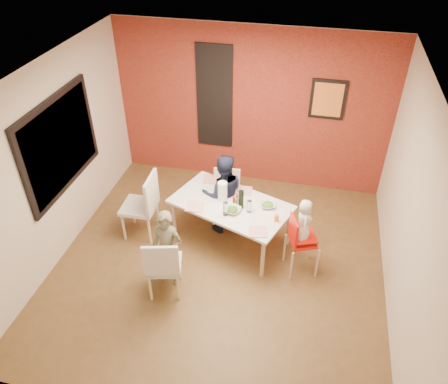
% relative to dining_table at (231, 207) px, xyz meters
% --- Properties ---
extents(ground, '(4.50, 4.50, 0.00)m').
position_rel_dining_table_xyz_m(ground, '(-0.04, -0.54, -0.63)').
color(ground, brown).
rests_on(ground, ground).
extents(ceiling, '(4.50, 4.50, 0.02)m').
position_rel_dining_table_xyz_m(ceiling, '(-0.04, -0.54, 2.07)').
color(ceiling, silver).
rests_on(ceiling, wall_back).
extents(wall_back, '(4.50, 0.02, 2.70)m').
position_rel_dining_table_xyz_m(wall_back, '(-0.04, 1.71, 0.72)').
color(wall_back, beige).
rests_on(wall_back, ground).
extents(wall_front, '(4.50, 0.02, 2.70)m').
position_rel_dining_table_xyz_m(wall_front, '(-0.04, -2.79, 0.72)').
color(wall_front, beige).
rests_on(wall_front, ground).
extents(wall_left, '(0.02, 4.50, 2.70)m').
position_rel_dining_table_xyz_m(wall_left, '(-2.29, -0.54, 0.72)').
color(wall_left, beige).
rests_on(wall_left, ground).
extents(wall_right, '(0.02, 4.50, 2.70)m').
position_rel_dining_table_xyz_m(wall_right, '(2.21, -0.54, 0.72)').
color(wall_right, beige).
rests_on(wall_right, ground).
extents(brick_accent_wall, '(4.50, 0.02, 2.70)m').
position_rel_dining_table_xyz_m(brick_accent_wall, '(-0.04, 1.69, 0.72)').
color(brick_accent_wall, maroon).
rests_on(brick_accent_wall, ground).
extents(picture_window_frame, '(0.05, 1.70, 1.30)m').
position_rel_dining_table_xyz_m(picture_window_frame, '(-2.26, -0.34, 0.92)').
color(picture_window_frame, black).
rests_on(picture_window_frame, wall_left).
extents(picture_window_pane, '(0.02, 1.55, 1.15)m').
position_rel_dining_table_xyz_m(picture_window_pane, '(-2.25, -0.34, 0.92)').
color(picture_window_pane, black).
rests_on(picture_window_pane, wall_left).
extents(glassblock_strip, '(0.55, 0.03, 1.70)m').
position_rel_dining_table_xyz_m(glassblock_strip, '(-0.64, 1.68, 0.87)').
color(glassblock_strip, silver).
rests_on(glassblock_strip, wall_back).
extents(glassblock_surround, '(0.60, 0.03, 1.76)m').
position_rel_dining_table_xyz_m(glassblock_surround, '(-0.64, 1.67, 0.87)').
color(glassblock_surround, black).
rests_on(glassblock_surround, wall_back).
extents(art_print_frame, '(0.54, 0.03, 0.64)m').
position_rel_dining_table_xyz_m(art_print_frame, '(1.16, 1.67, 1.02)').
color(art_print_frame, black).
rests_on(art_print_frame, wall_back).
extents(art_print_canvas, '(0.44, 0.01, 0.54)m').
position_rel_dining_table_xyz_m(art_print_canvas, '(1.16, 1.66, 1.02)').
color(art_print_canvas, orange).
rests_on(art_print_canvas, wall_back).
extents(dining_table, '(1.86, 1.43, 0.69)m').
position_rel_dining_table_xyz_m(dining_table, '(0.00, 0.00, 0.00)').
color(dining_table, silver).
rests_on(dining_table, ground).
extents(chair_near, '(0.53, 0.53, 0.94)m').
position_rel_dining_table_xyz_m(chair_near, '(-0.60, -1.21, -0.10)').
color(chair_near, beige).
rests_on(chair_near, ground).
extents(chair_far, '(0.44, 0.44, 0.86)m').
position_rel_dining_table_xyz_m(chair_far, '(-0.18, 0.49, -0.14)').
color(chair_far, silver).
rests_on(chair_far, ground).
extents(chair_left, '(0.50, 0.50, 1.05)m').
position_rel_dining_table_xyz_m(chair_left, '(-1.26, -0.14, -0.04)').
color(chair_left, silver).
rests_on(chair_left, ground).
extents(high_chair, '(0.49, 0.49, 0.91)m').
position_rel_dining_table_xyz_m(high_chair, '(1.02, -0.38, -0.08)').
color(high_chair, red).
rests_on(high_chair, ground).
extents(child_near, '(0.42, 0.28, 1.14)m').
position_rel_dining_table_xyz_m(child_near, '(-0.62, -0.97, -0.05)').
color(child_near, '#605D45').
rests_on(child_near, ground).
extents(child_far, '(0.74, 0.65, 1.29)m').
position_rel_dining_table_xyz_m(child_far, '(-0.17, 0.26, 0.02)').
color(child_far, '#161A32').
rests_on(child_far, ground).
extents(toddler, '(0.26, 0.35, 0.64)m').
position_rel_dining_table_xyz_m(toddler, '(1.04, -0.37, 0.23)').
color(toddler, silver).
rests_on(toddler, high_chair).
extents(plate_near_left, '(0.26, 0.26, 0.01)m').
position_rel_dining_table_xyz_m(plate_near_left, '(-0.47, -0.19, 0.07)').
color(plate_near_left, white).
rests_on(plate_near_left, dining_table).
extents(plate_far_mid, '(0.23, 0.23, 0.01)m').
position_rel_dining_table_xyz_m(plate_far_mid, '(0.13, 0.34, 0.07)').
color(plate_far_mid, silver).
rests_on(plate_far_mid, dining_table).
extents(plate_near_right, '(0.28, 0.28, 0.01)m').
position_rel_dining_table_xyz_m(plate_near_right, '(0.48, -0.52, 0.07)').
color(plate_near_right, white).
rests_on(plate_near_right, dining_table).
extents(plate_far_left, '(0.28, 0.28, 0.01)m').
position_rel_dining_table_xyz_m(plate_far_left, '(-0.41, 0.51, 0.07)').
color(plate_far_left, silver).
rests_on(plate_far_left, dining_table).
extents(salad_bowl_a, '(0.29, 0.29, 0.06)m').
position_rel_dining_table_xyz_m(salad_bowl_a, '(0.06, -0.17, 0.09)').
color(salad_bowl_a, silver).
rests_on(salad_bowl_a, dining_table).
extents(salad_bowl_b, '(0.26, 0.26, 0.05)m').
position_rel_dining_table_xyz_m(salad_bowl_b, '(0.52, 0.05, 0.09)').
color(salad_bowl_b, silver).
rests_on(salad_bowl_b, dining_table).
extents(wine_bottle, '(0.07, 0.07, 0.28)m').
position_rel_dining_table_xyz_m(wine_bottle, '(0.16, -0.06, 0.20)').
color(wine_bottle, black).
rests_on(wine_bottle, dining_table).
extents(wine_glass_a, '(0.07, 0.07, 0.20)m').
position_rel_dining_table_xyz_m(wine_glass_a, '(-0.02, -0.26, 0.16)').
color(wine_glass_a, silver).
rests_on(wine_glass_a, dining_table).
extents(wine_glass_b, '(0.06, 0.06, 0.18)m').
position_rel_dining_table_xyz_m(wine_glass_b, '(0.28, -0.12, 0.15)').
color(wine_glass_b, white).
rests_on(wine_glass_b, dining_table).
extents(paper_towel_roll, '(0.13, 0.13, 0.30)m').
position_rel_dining_table_xyz_m(paper_towel_roll, '(-0.13, 0.05, 0.21)').
color(paper_towel_roll, white).
rests_on(paper_towel_roll, dining_table).
extents(condiment_red, '(0.04, 0.04, 0.15)m').
position_rel_dining_table_xyz_m(condiment_red, '(0.05, -0.03, 0.14)').
color(condiment_red, red).
rests_on(condiment_red, dining_table).
extents(condiment_green, '(0.03, 0.03, 0.13)m').
position_rel_dining_table_xyz_m(condiment_green, '(0.09, -0.04, 0.12)').
color(condiment_green, '#357527').
rests_on(condiment_green, dining_table).
extents(condiment_brown, '(0.04, 0.04, 0.14)m').
position_rel_dining_table_xyz_m(condiment_brown, '(0.08, 0.06, 0.13)').
color(condiment_brown, brown).
rests_on(condiment_brown, dining_table).
extents(sippy_cup, '(0.06, 0.06, 0.10)m').
position_rel_dining_table_xyz_m(sippy_cup, '(0.68, -0.24, 0.11)').
color(sippy_cup, orange).
rests_on(sippy_cup, dining_table).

